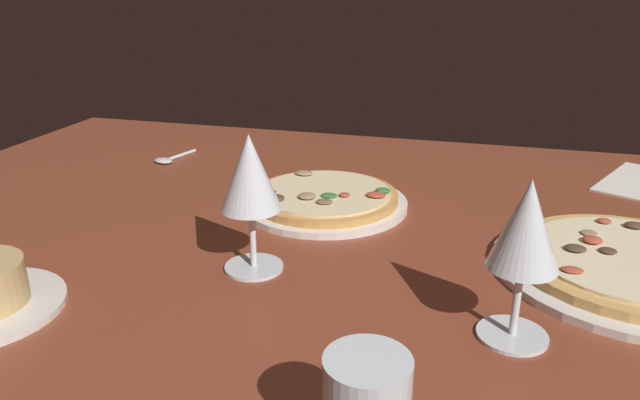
{
  "coord_description": "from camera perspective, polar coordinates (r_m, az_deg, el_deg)",
  "views": [
    {
      "loc": [
        -21.36,
        75.67,
        38.87
      ],
      "look_at": [
        0.7,
        -5.16,
        7.0
      ],
      "focal_mm": 33.63,
      "sensor_mm": 36.0,
      "label": 1
    }
  ],
  "objects": [
    {
      "name": "dining_table",
      "position": [
        0.87,
        -0.45,
        -4.3
      ],
      "size": [
        150.0,
        110.0,
        4.0
      ],
      "primitive_type": "cube",
      "color": "brown",
      "rests_on": "ground"
    },
    {
      "name": "pizza_main",
      "position": [
        0.95,
        0.41,
        0.1
      ],
      "size": [
        26.38,
        26.38,
        3.4
      ],
      "color": "silver",
      "rests_on": "dining_table"
    },
    {
      "name": "spoon",
      "position": [
        1.22,
        -14.27,
        3.78
      ],
      "size": [
        5.13,
        10.53,
        1.0
      ],
      "color": "silver",
      "rests_on": "dining_table"
    },
    {
      "name": "pizza_side",
      "position": [
        0.83,
        27.43,
        -5.53
      ],
      "size": [
        32.82,
        32.82,
        3.38
      ],
      "color": "silver",
      "rests_on": "dining_table"
    },
    {
      "name": "wine_glass_near",
      "position": [
        0.72,
        -6.67,
        2.08
      ],
      "size": [
        7.42,
        7.42,
        17.43
      ],
      "color": "silver",
      "rests_on": "dining_table"
    },
    {
      "name": "wine_glass_far",
      "position": [
        0.6,
        18.99,
        -2.85
      ],
      "size": [
        7.21,
        7.21,
        17.04
      ],
      "color": "silver",
      "rests_on": "dining_table"
    }
  ]
}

